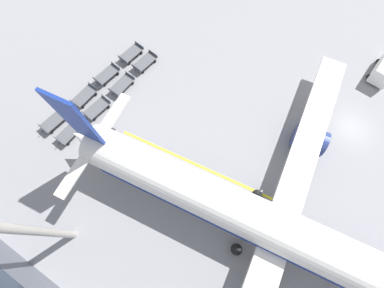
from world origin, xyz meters
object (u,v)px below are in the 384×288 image
(baggage_dolly_row_near_col_c, at_px, (85,96))
(baggage_dolly_row_mid_a_col_a, at_px, (145,62))
(airplane, at_px, (292,237))
(baggage_dolly_row_mid_a_col_c, at_px, (97,108))
(baggage_dolly_row_near_col_d, at_px, (55,121))
(baggage_dolly_row_mid_a_col_d, at_px, (70,132))
(baggage_dolly_row_near_col_b, at_px, (107,75))
(baggage_dolly_row_mid_a_col_b, at_px, (122,85))
(baggage_dolly_row_near_col_a, at_px, (131,54))

(baggage_dolly_row_near_col_c, distance_m, baggage_dolly_row_mid_a_col_a, 8.50)
(airplane, relative_size, baggage_dolly_row_mid_a_col_c, 11.88)
(baggage_dolly_row_near_col_d, relative_size, baggage_dolly_row_mid_a_col_c, 1.00)
(airplane, distance_m, baggage_dolly_row_mid_a_col_d, 25.17)
(baggage_dolly_row_near_col_b, bearing_deg, airplane, 77.59)
(baggage_dolly_row_mid_a_col_b, height_order, baggage_dolly_row_mid_a_col_c, same)
(baggage_dolly_row_mid_a_col_a, distance_m, baggage_dolly_row_mid_a_col_d, 12.44)
(baggage_dolly_row_near_col_c, height_order, baggage_dolly_row_mid_a_col_c, same)
(baggage_dolly_row_near_col_a, xyz_separation_m, baggage_dolly_row_mid_a_col_c, (8.55, 1.49, 0.00))
(airplane, height_order, baggage_dolly_row_near_col_a, airplane)
(baggage_dolly_row_near_col_d, xyz_separation_m, baggage_dolly_row_mid_a_col_c, (-3.86, 3.06, 0.00))
(airplane, bearing_deg, baggage_dolly_row_near_col_a, -111.23)
(baggage_dolly_row_near_col_b, xyz_separation_m, baggage_dolly_row_mid_a_col_c, (4.33, 2.03, 0.00))
(baggage_dolly_row_near_col_b, xyz_separation_m, baggage_dolly_row_mid_a_col_a, (-4.06, 2.83, 0.00))
(baggage_dolly_row_near_col_c, relative_size, baggage_dolly_row_mid_a_col_d, 1.00)
(baggage_dolly_row_near_col_a, distance_m, baggage_dolly_row_near_col_b, 4.26)
(airplane, xyz_separation_m, baggage_dolly_row_mid_a_col_c, (-1.47, -24.30, -2.83))
(baggage_dolly_row_mid_a_col_b, bearing_deg, baggage_dolly_row_near_col_b, -94.05)
(baggage_dolly_row_near_col_a, distance_m, baggage_dolly_row_mid_a_col_b, 4.82)
(baggage_dolly_row_near_col_a, distance_m, baggage_dolly_row_near_col_c, 8.11)
(baggage_dolly_row_near_col_c, bearing_deg, baggage_dolly_row_mid_a_col_d, 21.44)
(baggage_dolly_row_near_col_c, relative_size, baggage_dolly_row_mid_a_col_b, 1.00)
(baggage_dolly_row_near_col_a, height_order, baggage_dolly_row_mid_a_col_b, same)
(baggage_dolly_row_near_col_b, bearing_deg, baggage_dolly_row_mid_a_col_b, 85.95)
(baggage_dolly_row_mid_a_col_d, bearing_deg, baggage_dolly_row_near_col_b, -170.10)
(baggage_dolly_row_mid_a_col_b, bearing_deg, airplane, 76.74)
(baggage_dolly_row_near_col_b, height_order, baggage_dolly_row_mid_a_col_d, same)
(baggage_dolly_row_near_col_a, distance_m, baggage_dolly_row_near_col_d, 12.51)
(baggage_dolly_row_near_col_d, height_order, baggage_dolly_row_mid_a_col_c, same)
(baggage_dolly_row_near_col_c, height_order, baggage_dolly_row_near_col_d, same)
(baggage_dolly_row_mid_a_col_c, distance_m, baggage_dolly_row_mid_a_col_d, 4.01)
(airplane, relative_size, baggage_dolly_row_near_col_d, 11.88)
(airplane, distance_m, baggage_dolly_row_mid_a_col_b, 24.65)
(baggage_dolly_row_near_col_b, height_order, baggage_dolly_row_near_col_c, same)
(airplane, bearing_deg, baggage_dolly_row_near_col_d, -84.99)
(airplane, relative_size, baggage_dolly_row_near_col_c, 11.96)
(baggage_dolly_row_near_col_b, distance_m, baggage_dolly_row_mid_a_col_d, 8.42)
(baggage_dolly_row_near_col_d, relative_size, baggage_dolly_row_mid_a_col_d, 1.01)
(baggage_dolly_row_near_col_a, xyz_separation_m, baggage_dolly_row_mid_a_col_a, (0.16, 2.29, 0.00))
(baggage_dolly_row_mid_a_col_a, distance_m, baggage_dolly_row_mid_a_col_c, 8.43)
(baggage_dolly_row_near_col_b, distance_m, baggage_dolly_row_near_col_d, 8.25)
(baggage_dolly_row_near_col_c, bearing_deg, baggage_dolly_row_near_col_d, -9.36)
(baggage_dolly_row_near_col_b, xyz_separation_m, baggage_dolly_row_near_col_c, (3.84, -0.30, 0.00))
(baggage_dolly_row_near_col_a, distance_m, baggage_dolly_row_mid_a_col_d, 12.55)
(baggage_dolly_row_near_col_c, xyz_separation_m, baggage_dolly_row_mid_a_col_c, (0.49, 2.34, 0.00))
(airplane, relative_size, baggage_dolly_row_mid_a_col_a, 11.88)
(baggage_dolly_row_mid_a_col_b, bearing_deg, baggage_dolly_row_mid_a_col_a, 175.54)
(baggage_dolly_row_near_col_b, xyz_separation_m, baggage_dolly_row_near_col_d, (8.19, -1.02, 0.00))
(airplane, relative_size, baggage_dolly_row_mid_a_col_b, 11.95)
(baggage_dolly_row_mid_a_col_a, height_order, baggage_dolly_row_mid_a_col_d, same)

